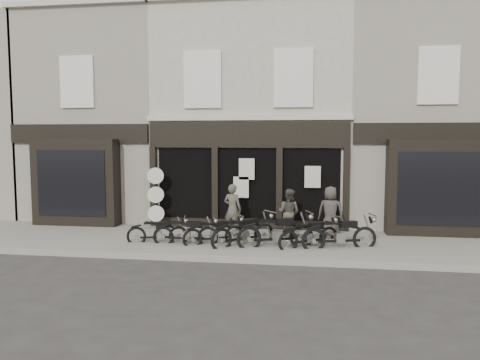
# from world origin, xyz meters

# --- Properties ---
(ground_plane) EXTENTS (90.00, 90.00, 0.00)m
(ground_plane) POSITION_xyz_m (0.00, 0.00, 0.00)
(ground_plane) COLOR #2D2B28
(ground_plane) RESTS_ON ground
(pavement) EXTENTS (30.00, 4.20, 0.12)m
(pavement) POSITION_xyz_m (0.00, 0.90, 0.06)
(pavement) COLOR slate
(pavement) RESTS_ON ground_plane
(kerb) EXTENTS (30.00, 0.25, 0.13)m
(kerb) POSITION_xyz_m (0.00, -1.25, 0.07)
(kerb) COLOR gray
(kerb) RESTS_ON ground_plane
(central_building) EXTENTS (7.30, 6.22, 8.34)m
(central_building) POSITION_xyz_m (0.00, 5.95, 4.08)
(central_building) COLOR #B9B39E
(central_building) RESTS_ON ground
(neighbour_left) EXTENTS (5.60, 6.73, 8.34)m
(neighbour_left) POSITION_xyz_m (-6.35, 5.90, 4.04)
(neighbour_left) COLOR gray
(neighbour_left) RESTS_ON ground
(neighbour_right) EXTENTS (5.60, 6.73, 8.34)m
(neighbour_right) POSITION_xyz_m (6.35, 5.90, 4.04)
(neighbour_right) COLOR gray
(neighbour_right) RESTS_ON ground
(motorcycle_0) EXTENTS (1.89, 0.66, 0.91)m
(motorcycle_0) POSITION_xyz_m (-2.44, 0.31, 0.36)
(motorcycle_0) COLOR black
(motorcycle_0) RESTS_ON ground
(motorcycle_1) EXTENTS (2.02, 0.55, 0.97)m
(motorcycle_1) POSITION_xyz_m (-1.52, 0.26, 0.38)
(motorcycle_1) COLOR black
(motorcycle_1) RESTS_ON ground
(motorcycle_2) EXTENTS (1.80, 1.19, 0.95)m
(motorcycle_2) POSITION_xyz_m (-0.67, 0.39, 0.38)
(motorcycle_2) COLOR black
(motorcycle_2) RESTS_ON ground
(motorcycle_3) EXTENTS (1.85, 1.66, 1.07)m
(motorcycle_3) POSITION_xyz_m (0.25, 0.35, 0.43)
(motorcycle_3) COLOR black
(motorcycle_3) RESTS_ON ground
(motorcycle_4) EXTENTS (2.27, 1.11, 1.14)m
(motorcycle_4) POSITION_xyz_m (1.24, 0.29, 0.45)
(motorcycle_4) COLOR black
(motorcycle_4) RESTS_ON ground
(motorcycle_5) EXTENTS (1.84, 1.37, 1.00)m
(motorcycle_5) POSITION_xyz_m (2.22, 0.40, 0.40)
(motorcycle_5) COLOR black
(motorcycle_5) RESTS_ON ground
(motorcycle_6) EXTENTS (2.23, 0.96, 1.10)m
(motorcycle_6) POSITION_xyz_m (3.11, 0.37, 0.44)
(motorcycle_6) COLOR black
(motorcycle_6) RESTS_ON ground
(man_left) EXTENTS (0.70, 0.56, 1.69)m
(man_left) POSITION_xyz_m (-0.34, 1.81, 0.97)
(man_left) COLOR #48453B
(man_left) RESTS_ON pavement
(man_centre) EXTENTS (0.93, 0.85, 1.56)m
(man_centre) POSITION_xyz_m (1.54, 1.82, 0.90)
(man_centre) COLOR #423E35
(man_centre) RESTS_ON pavement
(man_right) EXTENTS (0.88, 0.63, 1.67)m
(man_right) POSITION_xyz_m (2.88, 1.76, 0.96)
(man_right) COLOR #3D3733
(man_right) RESTS_ON pavement
(advert_sign_post) EXTENTS (0.55, 0.37, 2.38)m
(advert_sign_post) POSITION_xyz_m (-3.16, 2.29, 1.16)
(advert_sign_post) COLOR black
(advert_sign_post) RESTS_ON ground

